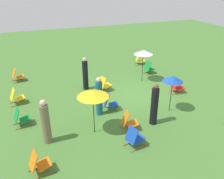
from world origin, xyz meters
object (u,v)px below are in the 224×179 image
at_px(deckchair_10, 129,122).
at_px(umbrella_2, 93,94).
at_px(deckchair_4, 140,60).
at_px(umbrella_0, 173,79).
at_px(deckchair_5, 134,138).
at_px(deckchair_2, 16,97).
at_px(deckchair_7, 39,164).
at_px(deckchair_1, 110,103).
at_px(person_1, 46,123).
at_px(deckchair_3, 17,76).
at_px(deckchair_0, 104,85).
at_px(umbrella_1, 143,52).
at_px(deckchair_11, 149,68).
at_px(deckchair_9, 177,86).
at_px(person_3, 154,105).
at_px(person_2, 99,97).
at_px(person_0, 85,74).
at_px(deckchair_6, 21,118).

xyz_separation_m(deckchair_10, umbrella_2, (0.35, 1.36, 1.35)).
relative_size(deckchair_4, umbrella_0, 0.49).
height_order(deckchair_5, umbrella_0, umbrella_0).
height_order(deckchair_2, deckchair_5, same).
xyz_separation_m(deckchair_2, deckchair_7, (-5.13, -0.57, 0.00)).
height_order(deckchair_1, deckchair_5, same).
xyz_separation_m(deckchair_2, deckchair_10, (-4.02, -4.21, 0.00)).
bearing_deg(person_1, deckchair_3, -49.58).
bearing_deg(deckchair_0, umbrella_1, -96.23).
distance_m(deckchair_4, deckchair_11, 1.84).
xyz_separation_m(deckchair_4, deckchair_9, (-4.90, 0.29, 0.00)).
distance_m(umbrella_0, person_3, 1.61).
bearing_deg(person_2, deckchair_5, 158.70).
distance_m(deckchair_2, deckchair_9, 8.33).
distance_m(deckchair_1, deckchair_3, 6.57).
distance_m(deckchair_7, deckchair_10, 3.81).
height_order(deckchair_0, person_0, person_0).
xyz_separation_m(umbrella_2, person_2, (1.24, -0.64, -0.85)).
xyz_separation_m(deckchair_3, deckchair_6, (-5.08, -0.04, 0.00)).
height_order(deckchair_7, umbrella_1, umbrella_1).
bearing_deg(person_1, deckchair_5, -173.37).
height_order(deckchair_11, person_2, person_2).
bearing_deg(deckchair_11, deckchair_0, 99.84).
xyz_separation_m(deckchair_6, deckchair_9, (0.23, -7.98, 0.00)).
relative_size(umbrella_2, person_2, 1.01).
xyz_separation_m(deckchair_11, person_1, (-4.85, 7.13, 0.48)).
distance_m(deckchair_10, umbrella_2, 1.95).
height_order(umbrella_1, person_0, umbrella_1).
xyz_separation_m(deckchair_9, umbrella_2, (-1.81, 5.27, 1.35)).
height_order(deckchair_4, umbrella_1, umbrella_1).
bearing_deg(deckchair_9, deckchair_11, 11.45).
relative_size(deckchair_6, deckchair_10, 0.99).
distance_m(deckchair_6, umbrella_1, 7.51).
distance_m(deckchair_0, deckchair_4, 5.04).
height_order(umbrella_1, umbrella_2, umbrella_1).
xyz_separation_m(deckchair_2, umbrella_1, (0.27, -7.12, 1.44)).
relative_size(deckchair_11, person_3, 0.45).
bearing_deg(deckchair_7, deckchair_0, -48.63).
relative_size(deckchair_11, person_1, 0.47).
distance_m(deckchair_7, umbrella_0, 6.47).
relative_size(deckchair_10, umbrella_1, 0.44).
bearing_deg(deckchair_3, umbrella_2, -168.48).
bearing_deg(person_3, deckchair_1, 50.01).
relative_size(deckchair_1, deckchair_7, 1.04).
distance_m(deckchair_1, deckchair_11, 5.34).
height_order(deckchair_1, person_1, person_1).
xyz_separation_m(deckchair_4, deckchair_11, (-1.82, 0.26, 0.00)).
bearing_deg(deckchair_10, person_0, 19.47).
height_order(deckchair_6, umbrella_1, umbrella_1).
xyz_separation_m(deckchair_3, umbrella_1, (-2.72, -7.02, 1.44)).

